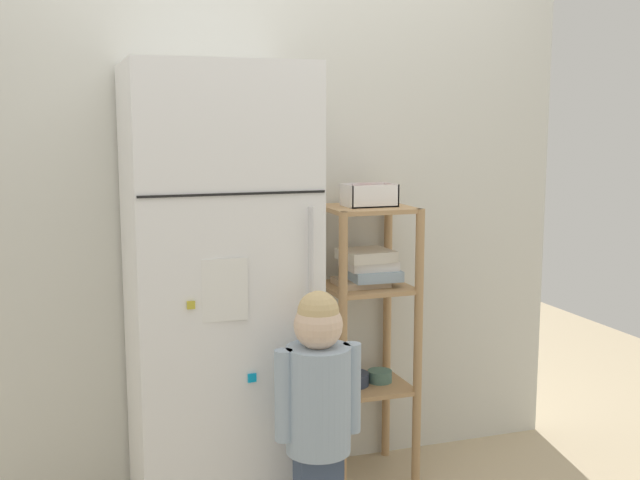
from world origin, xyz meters
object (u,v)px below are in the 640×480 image
refrigerator (219,296)px  fruit_bin (371,196)px  pantry_shelf_unit (366,309)px  child_standing (318,399)px

refrigerator → fruit_bin: refrigerator is taller
pantry_shelf_unit → fruit_bin: fruit_bin is taller
refrigerator → child_standing: refrigerator is taller
child_standing → pantry_shelf_unit: size_ratio=0.82×
refrigerator → child_standing: 0.57m
refrigerator → pantry_shelf_unit: bearing=10.0°
child_standing → fruit_bin: 0.94m
refrigerator → pantry_shelf_unit: size_ratio=1.47×
refrigerator → fruit_bin: (0.67, 0.12, 0.35)m
pantry_shelf_unit → fruit_bin: (0.02, 0.01, 0.47)m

